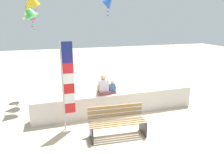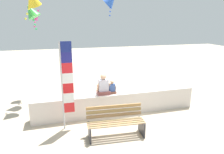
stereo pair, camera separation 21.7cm
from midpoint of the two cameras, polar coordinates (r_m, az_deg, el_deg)
ground_plane at (r=7.27m, az=3.95°, el=-12.27°), size 40.00×40.00×0.00m
seawall_ledge at (r=7.81m, az=1.99°, el=-7.01°), size 6.00×0.57×0.80m
park_bench at (r=6.36m, az=2.00°, el=-12.26°), size 1.73×0.73×0.88m
person_adult at (r=7.42m, az=-1.52°, el=-2.53°), size 0.49×0.36×0.75m
person_child at (r=7.53m, az=0.80°, el=-3.08°), size 0.31×0.23×0.48m
flag_banner at (r=6.46m, az=-11.60°, el=-1.28°), size 0.37×0.05×2.77m
kite_blue at (r=10.72m, az=0.32°, el=20.21°), size 1.04×0.95×1.19m
kite_green at (r=9.34m, az=-20.54°, el=16.46°), size 0.84×0.78×1.12m
kite_magenta at (r=9.98m, az=-19.37°, el=16.00°), size 0.73×0.63×0.89m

